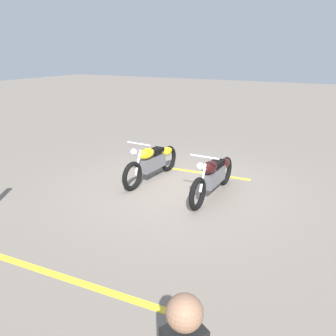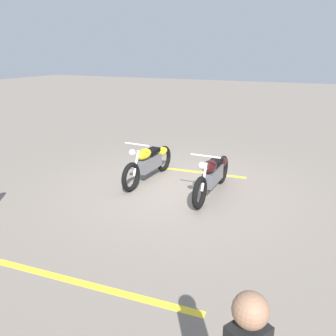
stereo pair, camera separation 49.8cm
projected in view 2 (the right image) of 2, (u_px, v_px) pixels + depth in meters
name	position (u px, v px, depth m)	size (l,w,h in m)	color
ground_plane	(178.00, 187.00, 7.98)	(60.00, 60.00, 0.00)	slate
motorcycle_bright_foreground	(150.00, 161.00, 8.33)	(2.23, 0.62, 1.04)	black
motorcycle_dark_foreground	(213.00, 174.00, 7.49)	(2.23, 0.62, 1.04)	black
parking_stripe_near	(185.00, 171.00, 9.09)	(3.20, 0.12, 0.01)	yellow
parking_stripe_mid	(90.00, 285.00, 4.65)	(3.20, 0.12, 0.01)	yellow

